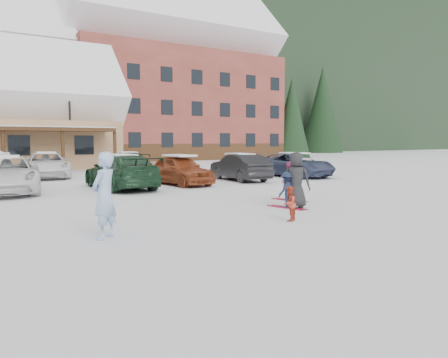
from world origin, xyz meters
TOP-DOWN VIEW (x-y plane):
  - ground at (0.00, 0.00)m, footprint 160.00×160.00m
  - alpine_hotel at (14.27, 38.00)m, footprint 31.48×14.01m
  - lamp_post at (1.21, 23.71)m, footprint 0.50×0.25m
  - conifer_1 at (30.00, 32.00)m, footprint 4.84×4.84m
  - conifer_3 at (6.00, 44.00)m, footprint 3.96×3.96m
  - conifer_4 at (34.00, 46.00)m, footprint 5.06×5.06m
  - adult_skier at (-3.78, -0.58)m, footprint 0.83×0.79m
  - toddler_red at (1.01, -1.13)m, footprint 0.57×0.54m
  - child_navy at (2.42, 0.61)m, footprint 0.82×0.58m
  - skis_child_navy at (2.42, 0.61)m, footprint 0.49×1.41m
  - child_magenta at (3.64, 1.89)m, footprint 0.88×0.51m
  - skis_child_magenta at (3.64, 1.89)m, footprint 0.50×1.41m
  - bystander_dark at (2.66, 0.46)m, footprint 0.99×1.04m
  - parked_car_2 at (-4.61, 9.76)m, footprint 3.26×5.71m
  - parked_car_3 at (-0.12, 8.84)m, footprint 2.15×5.22m
  - parked_car_4 at (2.86, 9.05)m, footprint 2.14×4.35m
  - parked_car_5 at (6.60, 9.33)m, footprint 1.84×4.44m
  - parked_car_6 at (10.69, 9.59)m, footprint 2.90×5.31m
  - parked_car_10 at (-1.82, 16.67)m, footprint 3.15×5.54m
  - parked_car_11 at (3.02, 16.60)m, footprint 2.66×5.07m

SIDE VIEW (x-z plane):
  - ground at x=0.00m, z-range 0.00..0.00m
  - skis_child_navy at x=2.42m, z-range 0.00..0.03m
  - skis_child_magenta at x=3.64m, z-range 0.00..0.03m
  - toddler_red at x=1.01m, z-range 0.00..0.93m
  - child_navy at x=2.42m, z-range 0.00..1.16m
  - child_magenta at x=3.64m, z-range 0.00..1.40m
  - parked_car_11 at x=3.02m, z-range 0.00..1.40m
  - parked_car_6 at x=10.69m, z-range 0.00..1.41m
  - parked_car_4 at x=2.86m, z-range 0.00..1.43m
  - parked_car_5 at x=6.60m, z-range 0.00..1.43m
  - parked_car_10 at x=-1.82m, z-range 0.00..1.46m
  - parked_car_2 at x=-4.61m, z-range 0.00..1.50m
  - parked_car_3 at x=-0.12m, z-range 0.00..1.51m
  - bystander_dark at x=2.66m, z-range 0.00..1.79m
  - adult_skier at x=-3.78m, z-range 0.00..1.90m
  - lamp_post at x=1.21m, z-range 0.40..6.08m
  - conifer_3 at x=6.00m, z-range 0.53..9.71m
  - conifer_1 at x=30.00m, z-range 0.65..11.87m
  - conifer_4 at x=34.00m, z-range 0.68..12.41m
  - alpine_hotel at x=14.27m, z-range -2.11..19.37m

